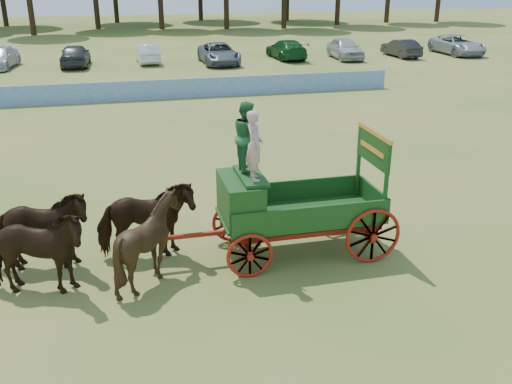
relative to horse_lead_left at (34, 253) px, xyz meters
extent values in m
plane|color=olive|center=(5.38, 1.34, -0.99)|extent=(160.00, 160.00, 0.00)
imported|color=#321D0D|center=(0.00, 0.00, 0.00)|extent=(2.51, 1.57, 1.97)
imported|color=#321D0D|center=(0.00, 1.10, 0.00)|extent=(2.43, 1.29, 1.97)
imported|color=#321D0D|center=(2.40, 0.00, 0.00)|extent=(1.94, 1.77, 1.97)
imported|color=#321D0D|center=(2.40, 1.10, 0.00)|extent=(2.35, 1.10, 1.97)
cube|color=maroon|center=(4.60, 0.55, -0.39)|extent=(0.12, 2.00, 0.12)
cube|color=maroon|center=(7.60, 0.55, -0.39)|extent=(0.12, 2.00, 0.12)
cube|color=maroon|center=(6.10, 0.00, -0.27)|extent=(3.80, 0.10, 0.12)
cube|color=maroon|center=(6.10, 1.10, -0.27)|extent=(3.80, 0.10, 0.12)
cube|color=maroon|center=(3.70, 0.55, -0.24)|extent=(2.80, 0.09, 0.09)
cube|color=#1A4517|center=(6.10, 0.55, 0.01)|extent=(3.80, 1.80, 0.10)
cube|color=#1A4517|center=(6.10, -0.33, 0.31)|extent=(3.80, 0.06, 0.55)
cube|color=#1A4517|center=(6.10, 1.43, 0.31)|extent=(3.80, 0.06, 0.55)
cube|color=#1A4517|center=(7.98, 0.55, 0.31)|extent=(0.06, 1.80, 0.55)
cube|color=#1A4517|center=(4.60, 0.55, 0.56)|extent=(0.85, 1.70, 1.05)
cube|color=#1A4517|center=(4.85, 0.55, 1.13)|extent=(0.55, 1.50, 0.08)
cube|color=#1A4517|center=(4.22, 0.55, 0.36)|extent=(0.10, 1.60, 0.65)
cube|color=#1A4517|center=(4.40, 0.55, 0.06)|extent=(0.55, 1.60, 0.06)
cube|color=#1A4517|center=(7.90, -0.25, 0.96)|extent=(0.08, 0.08, 1.80)
cube|color=#1A4517|center=(7.90, 1.35, 0.96)|extent=(0.08, 0.08, 1.80)
cube|color=#1A4517|center=(7.90, 0.55, 1.56)|extent=(0.07, 1.75, 0.75)
cube|color=#EB993D|center=(7.90, 0.55, 1.96)|extent=(0.08, 1.80, 0.09)
cube|color=#EB993D|center=(7.86, 0.55, 1.56)|extent=(0.02, 1.30, 0.12)
torus|color=maroon|center=(4.60, -0.40, -0.44)|extent=(1.09, 0.09, 1.09)
torus|color=maroon|center=(4.60, 1.50, -0.44)|extent=(1.09, 0.09, 1.09)
torus|color=maroon|center=(7.60, -0.40, -0.29)|extent=(1.39, 0.09, 1.39)
torus|color=maroon|center=(7.60, 1.50, -0.29)|extent=(1.39, 0.09, 1.39)
imported|color=#C99A9A|center=(4.85, 0.20, 1.97)|extent=(0.38, 0.58, 1.59)
imported|color=#266634|center=(4.85, 0.90, 1.99)|extent=(0.62, 0.79, 1.63)
cube|color=#1C4D9A|center=(4.38, 19.34, -0.46)|extent=(26.00, 0.08, 1.05)
imported|color=#333338|center=(-0.70, 31.90, -0.18)|extent=(2.09, 4.80, 1.61)
imported|color=silver|center=(4.43, 32.29, -0.29)|extent=(1.67, 4.27, 1.39)
imported|color=slate|center=(9.53, 30.65, -0.23)|extent=(2.57, 5.46, 1.51)
imported|color=#144C1E|center=(15.08, 31.87, -0.25)|extent=(2.37, 5.18, 1.47)
imported|color=#B2B2B7|center=(19.53, 30.77, -0.18)|extent=(2.14, 4.81, 1.61)
imported|color=#262628|center=(24.27, 30.73, -0.29)|extent=(1.70, 4.28, 1.38)
imported|color=#999EA5|center=(29.42, 30.96, -0.21)|extent=(2.64, 5.60, 1.55)
cylinder|color=#382314|center=(-6.05, 54.53, 1.51)|extent=(0.60, 0.60, 5.00)
cylinder|color=#382314|center=(0.50, 59.83, 1.70)|extent=(0.60, 0.60, 5.37)
cylinder|color=#382314|center=(7.72, 57.97, 1.55)|extent=(0.60, 0.60, 5.08)
cylinder|color=#382314|center=(15.08, 56.15, 1.33)|extent=(0.60, 0.60, 4.63)
cylinder|color=#382314|center=(21.75, 55.29, 1.68)|extent=(0.60, 0.60, 5.34)
cylinder|color=#382314|center=(29.45, 57.90, 1.78)|extent=(0.60, 0.60, 5.53)
cylinder|color=#382314|center=(36.98, 59.60, 1.69)|extent=(0.60, 0.60, 5.35)
cylinder|color=#382314|center=(43.95, 59.10, 1.69)|extent=(0.60, 0.60, 5.35)
cylinder|color=#382314|center=(-10.52, 66.21, 1.97)|extent=(0.60, 0.60, 5.92)
cylinder|color=#382314|center=(2.79, 67.86, 1.69)|extent=(0.60, 0.60, 5.34)
cylinder|color=#382314|center=(13.93, 68.61, 1.59)|extent=(0.60, 0.60, 5.15)
cylinder|color=#382314|center=(25.17, 65.48, 1.34)|extent=(0.60, 0.60, 4.66)
camera|label=1|loc=(2.01, -11.57, 5.63)|focal=40.00mm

